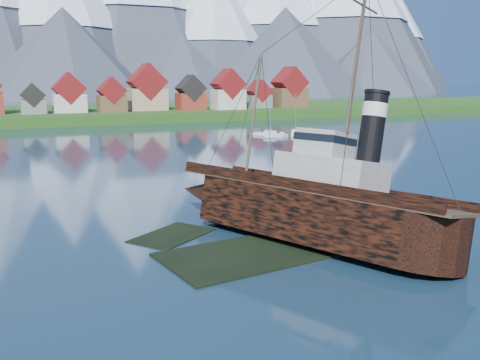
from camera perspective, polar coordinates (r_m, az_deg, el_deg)
name	(u,v)px	position (r m, az deg, el deg)	size (l,w,h in m)	color
ground	(283,242)	(50.88, 4.57, -6.57)	(1400.00, 1400.00, 0.00)	#172E40
shoal	(288,237)	(53.61, 5.15, -6.05)	(31.71, 21.24, 1.14)	black
shore_bank	(71,118)	(214.46, -17.58, 6.37)	(600.00, 80.00, 3.20)	#284E16
seawall	(85,126)	(176.85, -16.19, 5.57)	(600.00, 2.50, 2.00)	#3F3D38
tugboat_wreck	(299,203)	(52.08, 6.34, -2.47)	(7.62, 32.81, 26.00)	black
sailboat_d	(295,134)	(144.72, 5.91, 4.94)	(6.11, 8.36, 11.54)	silver
sailboat_e	(270,135)	(141.04, 3.23, 4.82)	(6.40, 9.93, 11.39)	silver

